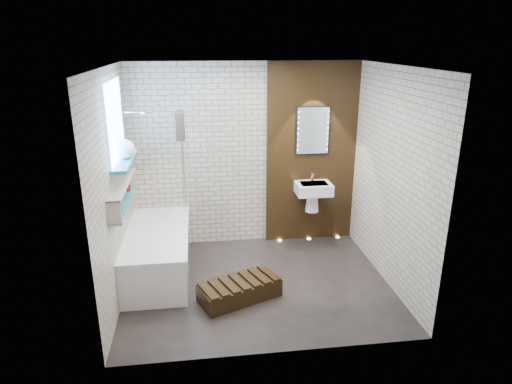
{
  "coord_description": "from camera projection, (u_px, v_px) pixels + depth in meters",
  "views": [
    {
      "loc": [
        -0.67,
        -4.85,
        2.87
      ],
      "look_at": [
        0.0,
        0.15,
        1.15
      ],
      "focal_mm": 31.57,
      "sensor_mm": 36.0,
      "label": 1
    }
  ],
  "objects": [
    {
      "name": "niche_bottles",
      "position": [
        124.0,
        196.0,
        5.16
      ],
      "size": [
        0.06,
        0.77,
        0.14
      ],
      "color": "maroon",
      "rests_on": "display_niche"
    },
    {
      "name": "led_mirror",
      "position": [
        313.0,
        131.0,
        6.31
      ],
      "size": [
        0.5,
        0.02,
        0.7
      ],
      "color": "black",
      "rests_on": "walnut_panel"
    },
    {
      "name": "walnut_step",
      "position": [
        239.0,
        291.0,
        5.22
      ],
      "size": [
        1.01,
        0.74,
        0.21
      ],
      "primitive_type": "cube",
      "rotation": [
        0.0,
        0.0,
        0.4
      ],
      "color": "black",
      "rests_on": "ground"
    },
    {
      "name": "clerestory_window",
      "position": [
        116.0,
        129.0,
        5.08
      ],
      "size": [
        0.18,
        1.0,
        0.94
      ],
      "color": "#7FADE0",
      "rests_on": "room_shell"
    },
    {
      "name": "bath_screen",
      "position": [
        183.0,
        167.0,
        5.88
      ],
      "size": [
        0.01,
        0.78,
        1.4
      ],
      "primitive_type": "cube",
      "color": "white",
      "rests_on": "bathtub"
    },
    {
      "name": "ground",
      "position": [
        258.0,
        284.0,
        5.57
      ],
      "size": [
        3.2,
        3.2,
        0.0
      ],
      "primitive_type": "plane",
      "color": "black",
      "rests_on": "ground"
    },
    {
      "name": "washbasin",
      "position": [
        313.0,
        192.0,
        6.44
      ],
      "size": [
        0.5,
        0.36,
        0.58
      ],
      "color": "white",
      "rests_on": "walnut_panel"
    },
    {
      "name": "floor_uplights",
      "position": [
        309.0,
        239.0,
        6.81
      ],
      "size": [
        0.96,
        0.06,
        0.01
      ],
      "color": "#FFD899",
      "rests_on": "ground"
    },
    {
      "name": "shower_head",
      "position": [
        145.0,
        112.0,
        5.65
      ],
      "size": [
        0.18,
        0.18,
        0.02
      ],
      "primitive_type": "cylinder",
      "color": "silver",
      "rests_on": "room_shell"
    },
    {
      "name": "walnut_panel",
      "position": [
        311.0,
        154.0,
        6.46
      ],
      "size": [
        1.3,
        0.06,
        2.6
      ],
      "primitive_type": "cube",
      "color": "black",
      "rests_on": "ground"
    },
    {
      "name": "display_niche",
      "position": [
        123.0,
        194.0,
        5.13
      ],
      "size": [
        0.14,
        1.3,
        0.26
      ],
      "color": "teal",
      "rests_on": "room_shell"
    },
    {
      "name": "sill_vases",
      "position": [
        125.0,
        149.0,
        5.21
      ],
      "size": [
        0.22,
        0.22,
        0.22
      ],
      "color": "white",
      "rests_on": "clerestory_window"
    },
    {
      "name": "bathtub",
      "position": [
        158.0,
        252.0,
        5.74
      ],
      "size": [
        0.79,
        1.74,
        0.7
      ],
      "color": "white",
      "rests_on": "ground"
    },
    {
      "name": "towel",
      "position": [
        180.0,
        126.0,
        5.59
      ],
      "size": [
        0.1,
        0.26,
        0.35
      ],
      "primitive_type": "cube",
      "color": "black",
      "rests_on": "bath_screen"
    },
    {
      "name": "room_shell",
      "position": [
        258.0,
        184.0,
        5.15
      ],
      "size": [
        3.24,
        3.2,
        2.6
      ],
      "color": "#C0B598",
      "rests_on": "ground"
    }
  ]
}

